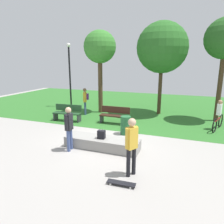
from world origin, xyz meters
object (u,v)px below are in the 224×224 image
at_px(park_bench_near_lamppost, 68,112).
at_px(lamp_post, 70,69).
at_px(concrete_ledge, 102,143).
at_px(trash_bin, 126,125).
at_px(pedestrian_with_backpack, 85,99).
at_px(tree_broad_elm, 100,48).
at_px(cyclist_on_bicycle, 218,117).
at_px(park_bench_far_left, 115,115).
at_px(skater_performing_trick, 69,126).
at_px(backpack_on_ledge, 101,134).
at_px(skateboard_by_ledge, 121,183).
at_px(tree_young_birch, 162,48).
at_px(skater_watching, 132,143).

relative_size(park_bench_near_lamppost, lamp_post, 0.36).
xyz_separation_m(concrete_ledge, park_bench_near_lamppost, (-3.34, 2.89, 0.27)).
xyz_separation_m(park_bench_near_lamppost, trash_bin, (3.73, -1.02, -0.06)).
relative_size(lamp_post, pedestrian_with_backpack, 2.71).
distance_m(park_bench_near_lamppost, tree_broad_elm, 4.50).
relative_size(tree_broad_elm, cyclist_on_bicycle, 2.98).
bearing_deg(park_bench_near_lamppost, park_bench_far_left, 8.72).
bearing_deg(skater_performing_trick, park_bench_far_left, 84.00).
relative_size(backpack_on_ledge, pedestrian_with_backpack, 0.19).
bearing_deg(trash_bin, park_bench_far_left, 126.07).
bearing_deg(skateboard_by_ledge, lamp_post, 128.30).
distance_m(lamp_post, cyclist_on_bicycle, 10.08).
xyz_separation_m(skateboard_by_ledge, pedestrian_with_backpack, (-4.53, 6.66, 0.94)).
bearing_deg(cyclist_on_bicycle, concrete_ledge, -137.43).
xyz_separation_m(concrete_ledge, tree_broad_elm, (-2.41, 5.42, 3.88)).
bearing_deg(backpack_on_ledge, concrete_ledge, -96.04).
xyz_separation_m(tree_young_birch, trash_bin, (-0.88, -4.47, -3.65)).
distance_m(pedestrian_with_backpack, cyclist_on_bicycle, 7.53).
height_order(tree_broad_elm, cyclist_on_bicycle, tree_broad_elm).
xyz_separation_m(concrete_ledge, lamp_post, (-5.17, 6.27, 2.52)).
relative_size(concrete_ledge, trash_bin, 3.43).
relative_size(pedestrian_with_backpack, cyclist_on_bicycle, 0.96).
bearing_deg(trash_bin, concrete_ledge, -101.75).
height_order(skater_watching, tree_young_birch, tree_young_birch).
bearing_deg(trash_bin, park_bench_near_lamppost, 164.70).
relative_size(backpack_on_ledge, park_bench_near_lamppost, 0.20).
relative_size(skateboard_by_ledge, lamp_post, 0.18).
bearing_deg(backpack_on_ledge, park_bench_near_lamppost, -43.66).
bearing_deg(park_bench_near_lamppost, skater_performing_trick, -56.88).
bearing_deg(concrete_ledge, pedestrian_with_backpack, 124.04).
distance_m(concrete_ledge, cyclist_on_bicycle, 6.07).
xyz_separation_m(concrete_ledge, skateboard_by_ledge, (1.48, -2.15, -0.14)).
height_order(skateboard_by_ledge, park_bench_near_lamppost, park_bench_near_lamppost).
xyz_separation_m(backpack_on_ledge, skater_watching, (1.59, -1.50, 0.46)).
relative_size(backpack_on_ledge, skater_watching, 0.18).
height_order(park_bench_near_lamppost, lamp_post, lamp_post).
distance_m(trash_bin, pedestrian_with_backpack, 4.38).
bearing_deg(lamp_post, trash_bin, -38.40).
distance_m(skateboard_by_ledge, tree_broad_elm, 9.41).
bearing_deg(tree_broad_elm, trash_bin, -51.80).
bearing_deg(backpack_on_ledge, tree_broad_elm, -68.63).
relative_size(skater_performing_trick, cyclist_on_bicycle, 0.96).
distance_m(backpack_on_ledge, park_bench_near_lamppost, 4.45).
bearing_deg(concrete_ledge, skater_performing_trick, -150.42).
bearing_deg(skater_performing_trick, tree_young_birch, 71.40).
distance_m(skater_performing_trick, cyclist_on_bicycle, 7.26).
bearing_deg(skater_performing_trick, lamp_post, 120.81).
distance_m(tree_young_birch, lamp_post, 6.58).
height_order(tree_young_birch, lamp_post, tree_young_birch).
height_order(skater_performing_trick, park_bench_far_left, skater_performing_trick).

